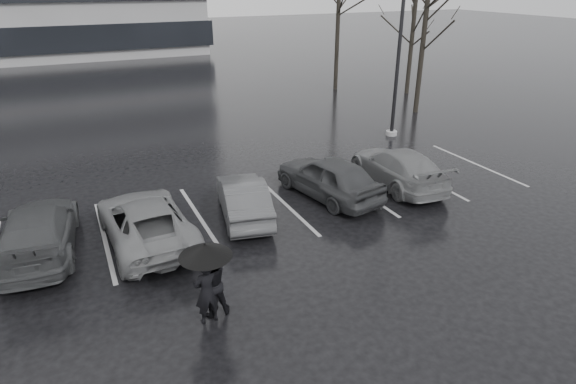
% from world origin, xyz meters
% --- Properties ---
extents(ground, '(160.00, 160.00, 0.00)m').
position_xyz_m(ground, '(0.00, 0.00, 0.00)').
color(ground, black).
rests_on(ground, ground).
extents(car_main, '(2.45, 4.41, 1.42)m').
position_xyz_m(car_main, '(2.18, 2.35, 0.71)').
color(car_main, black).
rests_on(car_main, ground).
extents(car_west_a, '(2.01, 3.91, 1.23)m').
position_xyz_m(car_west_a, '(-0.92, 2.16, 0.61)').
color(car_west_a, '#2D2D30').
rests_on(car_west_a, ground).
extents(car_west_b, '(2.36, 4.68, 1.27)m').
position_xyz_m(car_west_b, '(-3.90, 1.86, 0.63)').
color(car_west_b, '#545456').
rests_on(car_west_b, ground).
extents(car_west_c, '(2.24, 4.64, 1.30)m').
position_xyz_m(car_west_c, '(-6.59, 2.46, 0.65)').
color(car_west_c, black).
rests_on(car_west_c, ground).
extents(car_east, '(2.11, 4.58, 1.30)m').
position_xyz_m(car_east, '(4.91, 2.24, 0.65)').
color(car_east, '#545456').
rests_on(car_east, ground).
extents(pedestrian_left, '(0.57, 0.40, 1.49)m').
position_xyz_m(pedestrian_left, '(-3.34, -2.21, 0.75)').
color(pedestrian_left, black).
rests_on(pedestrian_left, ground).
extents(pedestrian_right, '(0.78, 0.61, 1.60)m').
position_xyz_m(pedestrian_right, '(-3.19, -1.99, 0.80)').
color(pedestrian_right, black).
rests_on(pedestrian_right, ground).
extents(umbrella, '(1.11, 1.11, 1.88)m').
position_xyz_m(umbrella, '(-3.29, -2.14, 1.71)').
color(umbrella, black).
rests_on(umbrella, ground).
extents(lamp_post, '(0.51, 0.51, 9.24)m').
position_xyz_m(lamp_post, '(8.25, 7.08, 4.23)').
color(lamp_post, '#99999C').
rests_on(lamp_post, ground).
extents(stall_stripes, '(19.72, 5.00, 0.00)m').
position_xyz_m(stall_stripes, '(-0.80, 2.50, 0.00)').
color(stall_stripes, '#A6A6A9').
rests_on(stall_stripes, ground).
extents(tree_east, '(0.26, 0.26, 8.00)m').
position_xyz_m(tree_east, '(12.00, 10.00, 4.00)').
color(tree_east, black).
rests_on(tree_east, ground).
extents(tree_ne, '(0.26, 0.26, 7.00)m').
position_xyz_m(tree_ne, '(14.50, 14.00, 3.50)').
color(tree_ne, black).
rests_on(tree_ne, ground).
extents(tree_north, '(0.26, 0.26, 8.50)m').
position_xyz_m(tree_north, '(11.00, 17.00, 4.25)').
color(tree_north, black).
rests_on(tree_north, ground).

